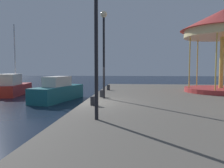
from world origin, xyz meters
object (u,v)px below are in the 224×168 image
(sailboat_red, at_px, (12,87))
(motorboat_teal, at_px, (58,91))
(bollard_center, at_px, (93,101))
(bollard_south, at_px, (108,87))
(carousel, at_px, (223,30))
(lamp_post_mid_promenade, at_px, (104,40))
(lamp_post_near_edge, at_px, (96,25))
(bollard_north, at_px, (102,94))

(sailboat_red, distance_m, motorboat_teal, 6.26)
(motorboat_teal, relative_size, bollard_center, 13.46)
(motorboat_teal, relative_size, bollard_south, 13.46)
(sailboat_red, relative_size, carousel, 1.18)
(motorboat_teal, height_order, bollard_center, motorboat_teal)
(motorboat_teal, relative_size, lamp_post_mid_promenade, 1.14)
(motorboat_teal, height_order, lamp_post_mid_promenade, lamp_post_mid_promenade)
(sailboat_red, height_order, lamp_post_mid_promenade, sailboat_red)
(sailboat_red, relative_size, lamp_post_mid_promenade, 1.41)
(lamp_post_mid_promenade, distance_m, bollard_center, 3.75)
(lamp_post_near_edge, bearing_deg, bollard_north, 96.02)
(lamp_post_near_edge, relative_size, bollard_center, 10.94)
(bollard_south, bearing_deg, bollard_center, -89.73)
(bollard_south, bearing_deg, lamp_post_near_edge, -86.24)
(bollard_south, bearing_deg, sailboat_red, 163.38)
(lamp_post_near_edge, height_order, bollard_north, lamp_post_near_edge)
(sailboat_red, relative_size, bollard_north, 16.57)
(sailboat_red, bearing_deg, bollard_south, -16.62)
(motorboat_teal, bearing_deg, bollard_south, 4.51)
(bollard_center, bearing_deg, bollard_south, 90.27)
(lamp_post_near_edge, distance_m, bollard_south, 9.80)
(sailboat_red, height_order, carousel, sailboat_red)
(lamp_post_mid_promenade, bearing_deg, sailboat_red, 142.62)
(bollard_north, bearing_deg, lamp_post_mid_promenade, -70.19)
(carousel, distance_m, lamp_post_near_edge, 11.39)
(motorboat_teal, xyz_separation_m, lamp_post_near_edge, (4.45, -9.07, 3.08))
(carousel, xyz_separation_m, bollard_north, (-7.86, -3.27, -4.02))
(carousel, bearing_deg, sailboat_red, 168.55)
(bollard_north, height_order, bollard_south, same)
(motorboat_teal, xyz_separation_m, lamp_post_mid_promenade, (4.06, -4.20, 3.27))
(lamp_post_near_edge, height_order, bollard_center, lamp_post_near_edge)
(sailboat_red, bearing_deg, lamp_post_near_edge, -50.82)
(sailboat_red, xyz_separation_m, lamp_post_mid_promenade, (9.51, -7.27, 3.25))
(bollard_center, height_order, bollard_north, same)
(bollard_south, bearing_deg, motorboat_teal, -175.49)
(motorboat_teal, distance_m, lamp_post_mid_promenade, 6.70)
(lamp_post_mid_promenade, distance_m, bollard_north, 3.03)
(sailboat_red, xyz_separation_m, lamp_post_near_edge, (9.90, -12.15, 3.05))
(lamp_post_near_edge, distance_m, bollard_center, 3.86)
(sailboat_red, distance_m, lamp_post_mid_promenade, 12.41)
(bollard_center, height_order, bollard_south, same)
(lamp_post_mid_promenade, height_order, bollard_north, lamp_post_mid_promenade)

